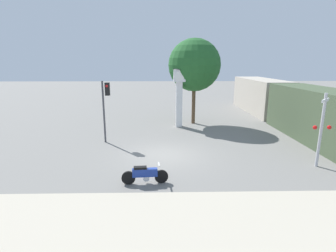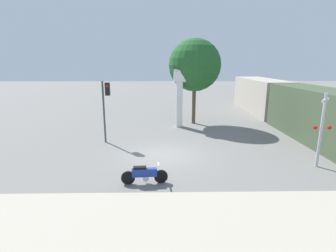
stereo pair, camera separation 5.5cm
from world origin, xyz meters
name	(u,v)px [view 2 (the right image)]	position (x,y,z in m)	size (l,w,h in m)	color
ground_plane	(165,155)	(0.00, 0.00, 0.00)	(120.00, 120.00, 0.00)	slate
sidewalk_strip	(167,245)	(0.00, -7.58, 0.05)	(36.00, 6.00, 0.10)	#B2A893
motorcycle	(144,174)	(-0.89, -3.58, 0.42)	(1.99, 0.43, 0.88)	black
clock_tower	(179,88)	(1.21, 6.71, 3.12)	(1.09, 1.09, 4.72)	white
freight_train	(283,103)	(10.17, 7.99, 1.70)	(2.80, 20.62, 3.40)	#425138
traffic_light	(106,101)	(-3.70, 2.52, 2.73)	(0.50, 0.35, 3.95)	#47474C
railroad_crossing_signal	(322,128)	(7.57, -1.84, 2.00)	(0.90, 0.82, 3.67)	#B7B7BC
street_tree	(195,65)	(2.50, 7.87, 4.85)	(4.25, 4.25, 6.99)	brown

